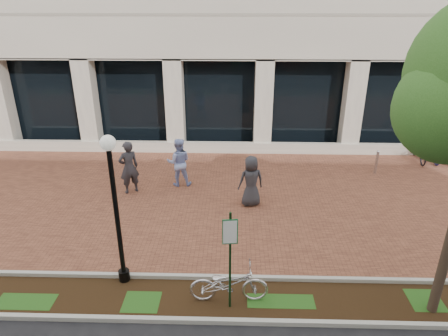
{
  "coord_description": "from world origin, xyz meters",
  "views": [
    {
      "loc": [
        0.74,
        -12.78,
        6.76
      ],
      "look_at": [
        0.39,
        -0.8,
        1.53
      ],
      "focal_mm": 32.0,
      "sensor_mm": 36.0,
      "label": 1
    }
  ],
  "objects_px": {
    "pedestrian_mid": "(179,162)",
    "parking_sign": "(230,250)",
    "lamppost": "(115,204)",
    "locked_bicycle": "(229,284)",
    "bollard": "(377,162)",
    "bike_rack_cluster": "(445,150)",
    "pedestrian_left": "(129,167)",
    "pedestrian_right": "(251,181)"
  },
  "relations": [
    {
      "from": "parking_sign",
      "to": "pedestrian_mid",
      "type": "relative_size",
      "value": 1.36
    },
    {
      "from": "parking_sign",
      "to": "pedestrian_right",
      "type": "relative_size",
      "value": 1.41
    },
    {
      "from": "pedestrian_right",
      "to": "bike_rack_cluster",
      "type": "xyz_separation_m",
      "value": [
        8.66,
        4.26,
        -0.4
      ]
    },
    {
      "from": "pedestrian_right",
      "to": "bike_rack_cluster",
      "type": "height_order",
      "value": "pedestrian_right"
    },
    {
      "from": "lamppost",
      "to": "pedestrian_mid",
      "type": "relative_size",
      "value": 2.1
    },
    {
      "from": "parking_sign",
      "to": "pedestrian_left",
      "type": "height_order",
      "value": "parking_sign"
    },
    {
      "from": "pedestrian_mid",
      "to": "bollard",
      "type": "relative_size",
      "value": 1.84
    },
    {
      "from": "parking_sign",
      "to": "bollard",
      "type": "relative_size",
      "value": 2.49
    },
    {
      "from": "lamppost",
      "to": "bollard",
      "type": "bearing_deg",
      "value": 38.89
    },
    {
      "from": "pedestrian_left",
      "to": "pedestrian_mid",
      "type": "bearing_deg",
      "value": 168.31
    },
    {
      "from": "locked_bicycle",
      "to": "bollard",
      "type": "distance_m",
      "value": 9.56
    },
    {
      "from": "pedestrian_left",
      "to": "lamppost",
      "type": "bearing_deg",
      "value": 68.35
    },
    {
      "from": "pedestrian_left",
      "to": "pedestrian_right",
      "type": "height_order",
      "value": "pedestrian_left"
    },
    {
      "from": "locked_bicycle",
      "to": "pedestrian_mid",
      "type": "height_order",
      "value": "pedestrian_mid"
    },
    {
      "from": "pedestrian_left",
      "to": "bike_rack_cluster",
      "type": "xyz_separation_m",
      "value": [
        13.05,
        3.44,
        -0.5
      ]
    },
    {
      "from": "pedestrian_mid",
      "to": "pedestrian_right",
      "type": "distance_m",
      "value": 3.07
    },
    {
      "from": "parking_sign",
      "to": "bollard",
      "type": "bearing_deg",
      "value": 46.79
    },
    {
      "from": "lamppost",
      "to": "locked_bicycle",
      "type": "relative_size",
      "value": 2.1
    },
    {
      "from": "lamppost",
      "to": "bike_rack_cluster",
      "type": "height_order",
      "value": "lamppost"
    },
    {
      "from": "locked_bicycle",
      "to": "bollard",
      "type": "xyz_separation_m",
      "value": [
        5.86,
        7.55,
        0.03
      ]
    },
    {
      "from": "pedestrian_mid",
      "to": "parking_sign",
      "type": "bearing_deg",
      "value": 101.32
    },
    {
      "from": "bike_rack_cluster",
      "to": "pedestrian_right",
      "type": "bearing_deg",
      "value": -154.04
    },
    {
      "from": "pedestrian_left",
      "to": "pedestrian_right",
      "type": "relative_size",
      "value": 1.11
    },
    {
      "from": "lamppost",
      "to": "bike_rack_cluster",
      "type": "relative_size",
      "value": 1.3
    },
    {
      "from": "pedestrian_mid",
      "to": "bike_rack_cluster",
      "type": "bearing_deg",
      "value": -172.31
    },
    {
      "from": "pedestrian_right",
      "to": "pedestrian_left",
      "type": "bearing_deg",
      "value": -26.37
    },
    {
      "from": "pedestrian_mid",
      "to": "bike_rack_cluster",
      "type": "distance_m",
      "value": 11.67
    },
    {
      "from": "lamppost",
      "to": "locked_bicycle",
      "type": "xyz_separation_m",
      "value": [
        2.69,
        -0.65,
        -1.74
      ]
    },
    {
      "from": "pedestrian_left",
      "to": "pedestrian_right",
      "type": "bearing_deg",
      "value": 136.06
    },
    {
      "from": "pedestrian_mid",
      "to": "bike_rack_cluster",
      "type": "xyz_separation_m",
      "value": [
        11.33,
        2.75,
        -0.44
      ]
    },
    {
      "from": "lamppost",
      "to": "bike_rack_cluster",
      "type": "xyz_separation_m",
      "value": [
        12.02,
        8.4,
        -1.73
      ]
    },
    {
      "from": "lamppost",
      "to": "locked_bicycle",
      "type": "bearing_deg",
      "value": -13.58
    },
    {
      "from": "locked_bicycle",
      "to": "pedestrian_left",
      "type": "relative_size",
      "value": 0.94
    },
    {
      "from": "pedestrian_left",
      "to": "pedestrian_mid",
      "type": "distance_m",
      "value": 1.85
    },
    {
      "from": "lamppost",
      "to": "bike_rack_cluster",
      "type": "distance_m",
      "value": 14.76
    },
    {
      "from": "pedestrian_mid",
      "to": "pedestrian_right",
      "type": "bearing_deg",
      "value": 144.73
    },
    {
      "from": "pedestrian_mid",
      "to": "pedestrian_left",
      "type": "bearing_deg",
      "value": 15.77
    },
    {
      "from": "locked_bicycle",
      "to": "pedestrian_right",
      "type": "xyz_separation_m",
      "value": [
        0.67,
        4.79,
        0.41
      ]
    },
    {
      "from": "parking_sign",
      "to": "bollard",
      "type": "xyz_separation_m",
      "value": [
        5.83,
        7.79,
        -1.09
      ]
    },
    {
      "from": "parking_sign",
      "to": "bollard",
      "type": "height_order",
      "value": "parking_sign"
    },
    {
      "from": "pedestrian_mid",
      "to": "bollard",
      "type": "distance_m",
      "value": 7.98
    },
    {
      "from": "bike_rack_cluster",
      "to": "pedestrian_mid",
      "type": "bearing_deg",
      "value": -166.56
    }
  ]
}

